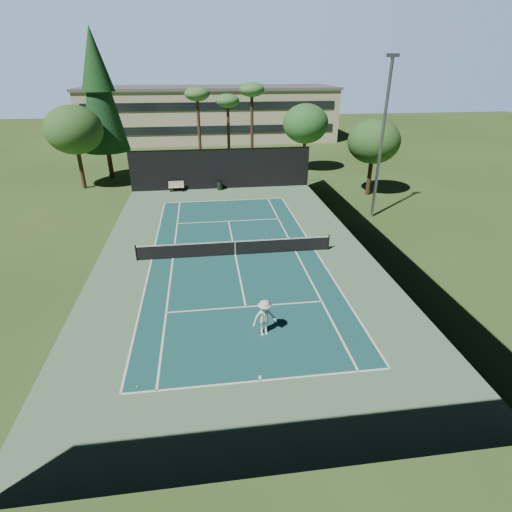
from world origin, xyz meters
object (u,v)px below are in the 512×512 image
Objects in this scene: tennis_net at (235,247)px; park_bench at (176,186)px; player at (265,318)px; trash_bin at (220,185)px; tennis_ball_b at (192,249)px; tennis_ball_d at (143,241)px; tennis_ball_a at (137,387)px; tennis_ball_c at (267,233)px.

tennis_net reaches higher than park_bench.
trash_bin is at bearing 78.82° from player.
tennis_ball_d is (-3.49, 1.71, 0.00)m from tennis_ball_b.
tennis_ball_b is 3.89m from tennis_ball_d.
tennis_ball_a is at bearing -99.72° from trash_bin.
tennis_ball_b is 5.97m from tennis_ball_c.
trash_bin is (2.65, 14.11, 0.45)m from tennis_ball_b.
tennis_net is 4.43m from tennis_ball_c.
tennis_ball_c is at bearing 20.79° from tennis_ball_b.
tennis_net is 7.11m from tennis_ball_d.
tennis_net is 15.48m from trash_bin.
player is at bearing 26.53° from tennis_ball_a.
tennis_ball_a is 1.20× the size of tennis_ball_c.
park_bench reaches higher than tennis_ball_d.
tennis_ball_c reaches higher than tennis_ball_b.
tennis_ball_c is (5.58, 2.12, 0.00)m from tennis_ball_b.
tennis_ball_a is (-4.87, -11.58, -0.52)m from tennis_net.
trash_bin is at bearing 103.71° from tennis_ball_c.
player reaches higher than tennis_ball_b.
trash_bin is (-0.87, 24.31, -0.45)m from player.
tennis_net is 12.57m from tennis_ball_a.
player is at bearing -59.52° from tennis_ball_d.
player is 27.83× the size of tennis_ball_d.
player is 10.82m from tennis_ball_b.
tennis_ball_c is at bearing 67.28° from player.
tennis_net reaches higher than tennis_ball_d.
player is at bearing -99.50° from tennis_ball_c.
trash_bin reaches higher than tennis_ball_d.
tennis_ball_b is at bearing 81.29° from tennis_ball_a.
tennis_ball_b is 14.31m from park_bench.
player is (0.62, -8.83, 0.37)m from tennis_net.
park_bench reaches higher than trash_bin.
park_bench is at bearing 106.36° from tennis_net.
tennis_net is 210.31× the size of tennis_ball_c.
park_bench is (1.82, 12.49, 0.51)m from tennis_ball_d.
tennis_ball_b is 0.87× the size of tennis_ball_d.
player is 24.95m from park_bench.
tennis_ball_c is (7.56, 15.06, -0.01)m from tennis_ball_a.
tennis_ball_d is at bearing 107.25° from player.
tennis_net is at bearing 80.82° from player.
park_bench is at bearing 178.84° from trash_bin.
trash_bin is (-0.24, 15.48, -0.08)m from tennis_net.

